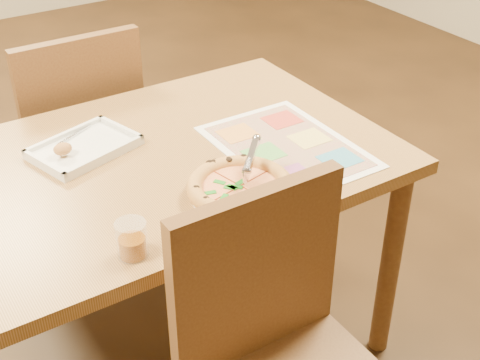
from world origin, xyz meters
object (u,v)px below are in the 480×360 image
plate (240,195)px  chair_near (279,338)px  dining_table (154,185)px  pizza_cutter (250,159)px  chair_far (78,122)px  appetizer_tray (83,149)px  pizza (241,187)px  menu (287,146)px  glass_tumbler (132,241)px

plate → chair_near: bearing=-107.9°
dining_table → pizza_cutter: 0.34m
chair_far → appetizer_tray: 0.51m
appetizer_tray → chair_far: bearing=73.2°
plate → dining_table: bearing=110.1°
pizza → menu: pizza is taller
dining_table → chair_near: 0.61m
chair_near → pizza: (0.11, 0.32, 0.18)m
chair_far → pizza_cutter: (0.15, -0.85, 0.23)m
chair_near → appetizer_tray: size_ratio=1.50×
dining_table → pizza_cutter: pizza_cutter is taller
dining_table → chair_far: size_ratio=2.77×
pizza → pizza_cutter: 0.07m
pizza_cutter → appetizer_tray: size_ratio=0.34×
plate → glass_tumbler: glass_tumbler is taller
chair_far → pizza_cutter: bearing=100.1°
plate → chair_far: bearing=96.7°
pizza_cutter → chair_near: bearing=-156.1°
plate → pizza_cutter: size_ratio=2.22×
pizza → plate: bearing=-140.9°
pizza → glass_tumbler: bearing=-168.1°
chair_far → glass_tumbler: bearing=77.2°
chair_far → pizza: chair_far is taller
pizza → glass_tumbler: 0.33m
chair_far → pizza_cutter: chair_far is taller
plate → pizza_cutter: (0.05, 0.03, 0.07)m
chair_near → chair_far: same height
plate → pizza: pizza is taller
dining_table → pizza: pizza is taller
chair_far → plate: bearing=96.7°
appetizer_tray → glass_tumbler: glass_tumbler is taller
chair_far → pizza_cutter: size_ratio=4.36×
glass_tumbler → menu: glass_tumbler is taller
plate → appetizer_tray: appetizer_tray is taller
dining_table → menu: (0.35, -0.14, 0.09)m
appetizer_tray → pizza_cutter: bearing=-53.0°
glass_tumbler → menu: 0.60m
menu → plate: bearing=-150.5°
chair_far → menu: bearing=114.9°
dining_table → pizza: (0.11, -0.28, 0.11)m
chair_near → appetizer_tray: 0.77m
chair_far → appetizer_tray: chair_far is taller
chair_near → glass_tumbler: (-0.22, 0.25, 0.19)m
plate → pizza: 0.02m
dining_table → chair_far: (-0.00, 0.60, -0.07)m
pizza → pizza_cutter: (0.05, 0.03, 0.05)m
dining_table → chair_far: 0.61m
menu → glass_tumbler: bearing=-160.1°
appetizer_tray → glass_tumbler: bearing=-98.8°
dining_table → chair_far: chair_far is taller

